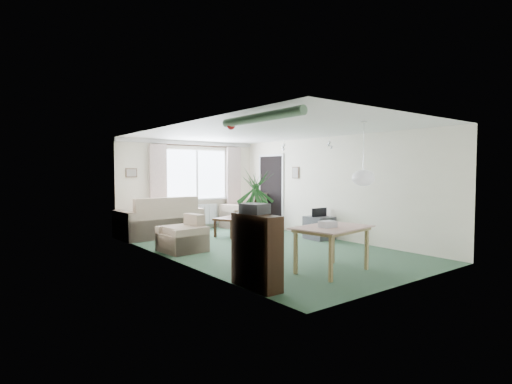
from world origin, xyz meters
TOP-DOWN VIEW (x-y plane):
  - ground at (0.00, 0.00)m, footprint 6.50×6.50m
  - window at (0.20, 3.23)m, footprint 1.80×0.03m
  - curtain_rod at (0.20, 3.15)m, footprint 2.60×0.03m
  - curtain_left at (-0.95, 3.13)m, footprint 0.45×0.08m
  - curtain_right at (1.35, 3.13)m, footprint 0.45×0.08m
  - radiator at (0.20, 3.19)m, footprint 1.20×0.10m
  - doorway at (1.99, 2.20)m, footprint 0.03×0.95m
  - pendant_lamp at (0.20, -2.30)m, footprint 0.36×0.36m
  - tinsel_garland at (-1.92, -2.30)m, footprint 1.60×1.60m
  - bauble_cluster_a at (1.30, 0.90)m, footprint 0.20×0.20m
  - bauble_cluster_b at (1.60, -0.30)m, footprint 0.20×0.20m
  - wall_picture_back at (-1.60, 3.23)m, footprint 0.28×0.03m
  - wall_picture_right at (1.98, 1.20)m, footprint 0.03×0.24m
  - sofa at (-1.10, 2.75)m, footprint 1.97×1.09m
  - armchair_corner at (1.48, 2.73)m, footprint 1.37×1.34m
  - armchair_left at (-1.50, 0.75)m, footprint 0.82×0.86m
  - coffee_table at (0.42, 1.78)m, footprint 1.15×0.92m
  - photo_frame at (0.52, 1.80)m, footprint 0.12×0.02m
  - bookshelf at (-1.84, -2.12)m, footprint 0.28×0.82m
  - hifi_box at (-1.81, -2.04)m, footprint 0.33×0.39m
  - houseplant at (-0.96, -0.96)m, footprint 0.91×0.91m
  - dining_table at (-0.36, -2.15)m, footprint 1.21×0.89m
  - gift_box at (-0.48, -2.16)m, footprint 0.26×0.19m
  - tv_cube at (1.70, 0.09)m, footprint 0.55×0.60m
  - pet_bed at (1.25, 1.59)m, footprint 0.70×0.70m

SIDE VIEW (x-z plane):
  - ground at x=0.00m, z-range 0.00..0.00m
  - pet_bed at x=1.25m, z-range 0.00..0.13m
  - coffee_table at x=0.42m, z-range 0.00..0.45m
  - tv_cube at x=1.70m, z-range 0.00..0.53m
  - dining_table at x=-0.36m, z-range 0.00..0.70m
  - armchair_left at x=-1.50m, z-range 0.00..0.72m
  - radiator at x=0.20m, z-range 0.12..0.68m
  - sofa at x=-1.10m, z-range 0.00..0.97m
  - armchair_corner at x=1.48m, z-range 0.00..0.97m
  - bookshelf at x=-1.84m, z-range 0.00..1.01m
  - photo_frame at x=0.52m, z-range 0.45..0.61m
  - gift_box at x=-0.48m, z-range 0.70..0.82m
  - houseplant at x=-0.96m, z-range 0.00..1.61m
  - doorway at x=1.99m, z-range 0.00..2.00m
  - hifi_box at x=-1.81m, z-range 1.01..1.15m
  - curtain_left at x=-0.95m, z-range 0.27..2.27m
  - curtain_right at x=1.35m, z-range 0.27..2.27m
  - pendant_lamp at x=0.20m, z-range 1.30..1.66m
  - window at x=0.20m, z-range 0.85..2.15m
  - wall_picture_back at x=-1.60m, z-range 1.44..1.66m
  - wall_picture_right at x=1.98m, z-range 1.40..1.70m
  - bauble_cluster_a at x=1.30m, z-range 2.12..2.32m
  - bauble_cluster_b at x=1.60m, z-range 2.12..2.32m
  - curtain_rod at x=0.20m, z-range 2.25..2.29m
  - tinsel_garland at x=-1.92m, z-range 2.22..2.34m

